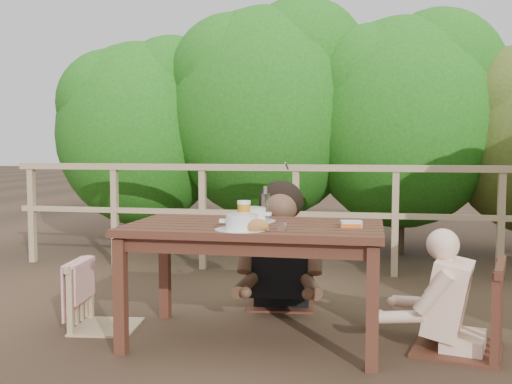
% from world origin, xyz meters
% --- Properties ---
extents(ground, '(60.00, 60.00, 0.00)m').
position_xyz_m(ground, '(0.00, 0.00, 0.00)').
color(ground, '#453021').
rests_on(ground, ground).
extents(table, '(1.51, 0.85, 0.70)m').
position_xyz_m(table, '(0.00, 0.00, 0.35)').
color(table, '#412016').
rests_on(table, ground).
extents(chair_left, '(0.46, 0.46, 0.83)m').
position_xyz_m(chair_left, '(-0.99, 0.06, 0.41)').
color(chair_left, tan).
rests_on(chair_left, ground).
extents(chair_far, '(0.52, 0.52, 0.96)m').
position_xyz_m(chair_far, '(0.04, 0.83, 0.48)').
color(chair_far, '#412016').
rests_on(chair_far, ground).
extents(chair_right, '(0.60, 0.60, 1.00)m').
position_xyz_m(chair_right, '(1.19, 0.05, 0.50)').
color(chair_right, '#412016').
rests_on(chair_right, ground).
extents(woman, '(0.63, 0.75, 1.42)m').
position_xyz_m(woman, '(0.04, 0.85, 0.71)').
color(woman, black).
rests_on(woman, ground).
extents(diner_right, '(0.67, 0.59, 1.15)m').
position_xyz_m(diner_right, '(1.22, 0.05, 0.58)').
color(diner_right, beige).
rests_on(diner_right, ground).
extents(railing, '(5.60, 0.10, 1.01)m').
position_xyz_m(railing, '(0.00, 2.00, 0.51)').
color(railing, tan).
rests_on(railing, ground).
extents(hedge_row, '(6.60, 1.60, 3.80)m').
position_xyz_m(hedge_row, '(0.40, 3.20, 1.90)').
color(hedge_row, '#1D5913').
rests_on(hedge_row, ground).
extents(soup_near, '(0.30, 0.30, 0.10)m').
position_xyz_m(soup_near, '(-0.02, -0.25, 0.75)').
color(soup_near, silver).
rests_on(soup_near, table).
extents(soup_far, '(0.30, 0.30, 0.10)m').
position_xyz_m(soup_far, '(-0.05, 0.15, 0.75)').
color(soup_far, white).
rests_on(soup_far, table).
extents(bread_roll, '(0.13, 0.10, 0.08)m').
position_xyz_m(bread_roll, '(0.07, -0.28, 0.74)').
color(bread_roll, '#AF7F3E').
rests_on(bread_roll, table).
extents(beer_glass, '(0.08, 0.08, 0.15)m').
position_xyz_m(beer_glass, '(-0.06, -0.01, 0.77)').
color(beer_glass, orange).
rests_on(beer_glass, table).
extents(bottle, '(0.06, 0.06, 0.23)m').
position_xyz_m(bottle, '(0.04, 0.17, 0.81)').
color(bottle, white).
rests_on(bottle, table).
extents(tumbler, '(0.06, 0.06, 0.07)m').
position_xyz_m(tumbler, '(0.20, -0.28, 0.73)').
color(tumbler, white).
rests_on(tumbler, table).
extents(butter_tub, '(0.13, 0.10, 0.05)m').
position_xyz_m(butter_tub, '(0.57, -0.04, 0.72)').
color(butter_tub, white).
rests_on(butter_tub, table).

